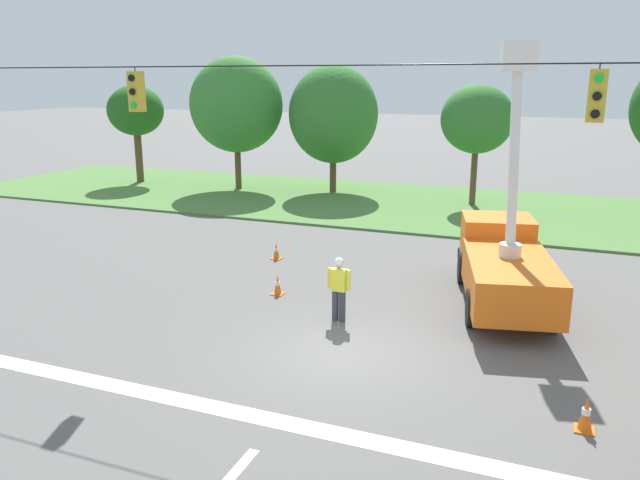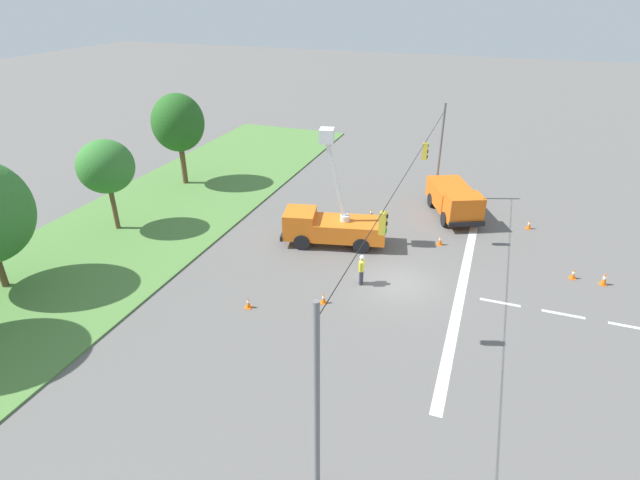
{
  "view_description": "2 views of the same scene",
  "coord_description": "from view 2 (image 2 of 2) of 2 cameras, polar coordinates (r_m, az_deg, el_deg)",
  "views": [
    {
      "loc": [
        4.64,
        -12.83,
        6.33
      ],
      "look_at": [
        -1.08,
        1.57,
        2.31
      ],
      "focal_mm": 35.0,
      "sensor_mm": 36.0,
      "label": 1
    },
    {
      "loc": [
        -23.21,
        -3.81,
        14.63
      ],
      "look_at": [
        -1.0,
        4.25,
        2.43
      ],
      "focal_mm": 28.0,
      "sensor_mm": 36.0,
      "label": 2
    }
  ],
  "objects": [
    {
      "name": "traffic_cone_near_bucket",
      "position": [
        35.15,
        5.89,
        3.13
      ],
      "size": [
        0.36,
        0.36,
        0.67
      ],
      "color": "orange",
      "rests_on": "ground"
    },
    {
      "name": "utility_truck_support_near",
      "position": [
        36.05,
        15.1,
        4.51
      ],
      "size": [
        6.36,
        4.6,
        2.28
      ],
      "color": "orange",
      "rests_on": "ground"
    },
    {
      "name": "signal_gantry",
      "position": [
        25.68,
        9.72,
        3.05
      ],
      "size": [
        26.2,
        0.33,
        7.2
      ],
      "color": "slate",
      "rests_on": "ground"
    },
    {
      "name": "ground_plane",
      "position": [
        27.7,
        9.04,
        -4.97
      ],
      "size": [
        200.0,
        200.0,
        0.0
      ],
      "primitive_type": "plane",
      "color": "#605E5B"
    },
    {
      "name": "traffic_cone_lane_edge_a",
      "position": [
        32.07,
        13.58,
        -0.0
      ],
      "size": [
        0.36,
        0.36,
        0.68
      ],
      "color": "orange",
      "rests_on": "ground"
    },
    {
      "name": "traffic_cone_mid_right",
      "position": [
        31.18,
        29.75,
        -3.86
      ],
      "size": [
        0.36,
        0.36,
        0.77
      ],
      "color": "orange",
      "rests_on": "ground"
    },
    {
      "name": "traffic_cone_foreground_left",
      "position": [
        25.67,
        0.41,
        -6.67
      ],
      "size": [
        0.36,
        0.36,
        0.6
      ],
      "color": "orange",
      "rests_on": "ground"
    },
    {
      "name": "road_worker",
      "position": [
        26.95,
        4.77,
        -3.19
      ],
      "size": [
        0.65,
        0.26,
        1.77
      ],
      "color": "#383842",
      "rests_on": "ground"
    },
    {
      "name": "lane_markings",
      "position": [
        27.45,
        18.8,
        -6.56
      ],
      "size": [
        17.6,
        15.25,
        0.01
      ],
      "color": "silver",
      "rests_on": "ground"
    },
    {
      "name": "traffic_cone_mid_left",
      "position": [
        25.59,
        -8.21,
        -7.12
      ],
      "size": [
        0.36,
        0.36,
        0.61
      ],
      "color": "orange",
      "rests_on": "ground"
    },
    {
      "name": "grass_verge",
      "position": [
        35.03,
        -21.05,
        0.76
      ],
      "size": [
        56.0,
        12.0,
        0.1
      ],
      "primitive_type": "cube",
      "color": "#517F3D",
      "rests_on": "ground"
    },
    {
      "name": "traffic_cone_foreground_right",
      "position": [
        31.04,
        26.99,
        -3.45
      ],
      "size": [
        0.36,
        0.36,
        0.64
      ],
      "color": "orange",
      "rests_on": "ground"
    },
    {
      "name": "utility_truck_bucket_lift",
      "position": [
        30.9,
        1.24,
        1.82
      ],
      "size": [
        3.58,
        6.72,
        7.31
      ],
      "color": "orange",
      "rests_on": "ground"
    },
    {
      "name": "tree_far_east",
      "position": [
        41.08,
        -15.92,
        12.74
      ],
      "size": [
        4.17,
        3.97,
        7.26
      ],
      "color": "brown",
      "rests_on": "ground"
    },
    {
      "name": "traffic_cone_lane_edge_b",
      "position": [
        36.04,
        22.79,
        1.67
      ],
      "size": [
        0.36,
        0.36,
        0.68
      ],
      "color": "orange",
      "rests_on": "ground"
    },
    {
      "name": "tree_east",
      "position": [
        34.38,
        -23.28,
        7.7
      ],
      "size": [
        3.57,
        3.49,
        6.07
      ],
      "color": "brown",
      "rests_on": "ground"
    }
  ]
}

